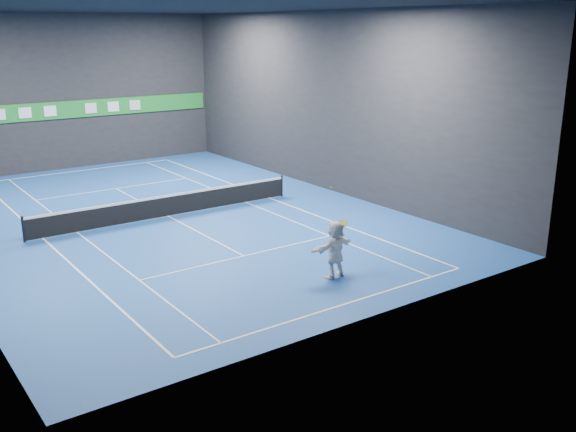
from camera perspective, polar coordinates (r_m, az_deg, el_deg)
ground at (r=29.27m, az=-10.56°, el=-0.03°), size 26.00×26.00×0.00m
ceiling at (r=28.13m, az=-11.55°, el=17.84°), size 26.00×26.00×0.00m
wall_back at (r=40.47m, az=-18.93°, el=10.36°), size 18.00×0.10×9.00m
wall_front at (r=17.54m, az=7.19°, el=4.32°), size 18.00×0.10×9.00m
wall_right at (r=33.09m, az=3.46°, el=10.05°), size 0.10×26.00×9.00m
baseline_near at (r=19.74m, az=4.53°, el=-7.98°), size 10.98×0.08×0.01m
baseline_far at (r=40.08m, az=-17.87°, el=3.88°), size 10.98×0.08×0.01m
sideline_doubles_left at (r=27.54m, az=-20.92°, el=-1.90°), size 0.08×23.78×0.01m
sideline_doubles_right at (r=31.86m, az=-1.61°, el=1.59°), size 0.08×23.78×0.01m
sideline_singles_left at (r=27.89m, az=-18.20°, el=-1.41°), size 0.06×23.78×0.01m
sideline_singles_right at (r=31.14m, az=-3.71°, el=1.21°), size 0.06×23.78×0.01m
service_line_near at (r=23.88m, az=-3.96°, el=-3.56°), size 8.23×0.06×0.01m
service_line_far at (r=35.00m, az=-15.05°, el=2.38°), size 8.23×0.06×0.01m
center_service_line at (r=29.27m, az=-10.56°, el=-0.03°), size 0.06×12.80×0.01m
player at (r=21.61m, az=4.20°, el=-2.95°), size 1.90×0.82×1.99m
tennis_ball at (r=20.96m, az=3.86°, el=2.54°), size 0.07×0.07×0.07m
tennis_net at (r=29.13m, az=-10.61°, el=0.98°), size 12.50×0.10×1.07m
sponsor_banner at (r=40.51m, az=-18.77°, el=8.95°), size 17.64×0.11×1.00m
tennis_racket at (r=21.63m, az=4.92°, el=-0.78°), size 0.44×0.38×0.69m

